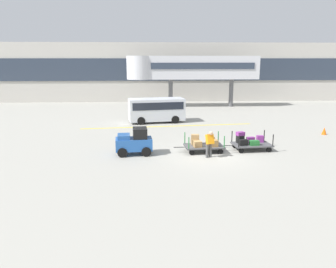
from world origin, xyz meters
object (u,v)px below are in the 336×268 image
(baggage_tug, at_px, (134,142))
(shuttle_van, at_px, (156,108))
(baggage_cart_middle, at_px, (250,142))
(safety_cone_near, at_px, (324,131))
(baggage_handler, at_px, (210,143))
(baggage_cart_lead, at_px, (204,144))

(baggage_tug, distance_m, shuttle_van, 10.27)
(baggage_cart_middle, height_order, safety_cone_near, baggage_cart_middle)
(baggage_tug, bearing_deg, baggage_cart_middle, 4.98)
(baggage_handler, bearing_deg, baggage_cart_lead, 95.54)
(shuttle_van, bearing_deg, baggage_handler, -75.82)
(baggage_handler, height_order, safety_cone_near, baggage_handler)
(baggage_tug, height_order, baggage_cart_middle, baggage_tug)
(baggage_handler, relative_size, safety_cone_near, 2.84)
(baggage_cart_middle, bearing_deg, shuttle_van, 120.20)
(baggage_cart_middle, bearing_deg, safety_cone_near, 30.26)
(baggage_cart_middle, relative_size, baggage_handler, 1.95)
(baggage_tug, relative_size, baggage_cart_lead, 0.72)
(baggage_cart_middle, height_order, shuttle_van, shuttle_van)
(shuttle_van, bearing_deg, safety_cone_near, -24.40)
(baggage_cart_lead, xyz_separation_m, baggage_cart_middle, (2.88, 0.25, -0.01))
(baggage_cart_lead, relative_size, baggage_cart_middle, 1.00)
(baggage_tug, distance_m, baggage_cart_lead, 4.17)
(baggage_cart_middle, distance_m, shuttle_van, 11.06)
(baggage_tug, distance_m, baggage_handler, 4.36)
(shuttle_van, bearing_deg, baggage_tug, -98.28)
(shuttle_van, xyz_separation_m, safety_cone_near, (12.32, -5.59, -0.96))
(baggage_cart_middle, xyz_separation_m, shuttle_van, (-5.55, 9.54, 0.75))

